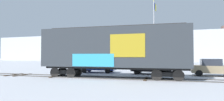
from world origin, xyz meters
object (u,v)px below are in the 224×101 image
Objects in this scene: parked_car_tan at (212,68)px; parked_car_blue at (98,66)px; parked_car_black at (151,67)px; freight_car at (113,48)px; flagpole at (154,25)px.

parked_car_blue is at bearing -179.99° from parked_car_tan.
parked_car_black is 1.06× the size of parked_car_tan.
parked_car_black is at bearing 60.20° from freight_car.
parked_car_tan is (8.97, 4.90, -1.86)m from freight_car.
flagpole reaches higher than parked_car_black.
freight_car is 3.08× the size of parked_car_black.
freight_car is at bearing -119.80° from parked_car_black.
freight_car is at bearing -104.20° from flagpole.
flagpole is 2.28× the size of parked_car_black.
parked_car_blue is at bearing 126.34° from freight_car.
parked_car_black is at bearing -88.97° from flagpole.
flagpole is 10.20m from parked_car_blue.
parked_car_tan is (6.18, 0.03, 0.02)m from parked_car_black.
parked_car_black is (0.10, -5.76, -5.59)m from flagpole.
parked_car_blue is 1.09× the size of parked_car_tan.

